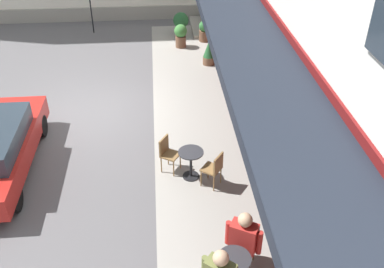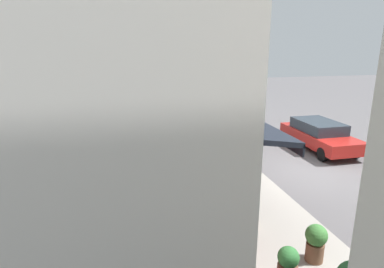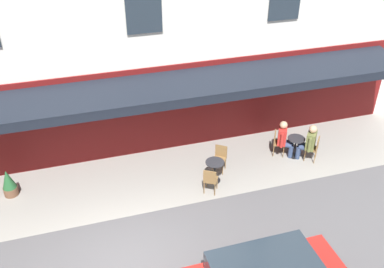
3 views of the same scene
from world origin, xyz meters
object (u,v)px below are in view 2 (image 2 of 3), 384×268
(cafe_chair_wicker_corner_left, at_px, (206,139))
(cafe_chair_wicker_under_awning, at_px, (198,123))
(seated_companion_in_red, at_px, (191,124))
(potted_plant_by_steps, at_px, (316,241))
(cafe_table_mid_terrace, at_px, (193,126))
(cafe_chair_wicker_by_window, at_px, (233,142))
(potted_plant_mid_terrace, at_px, (249,212))
(cafe_table_near_entrance, at_px, (219,142))
(parked_car_red, at_px, (319,134))
(potted_plant_entrance_right, at_px, (288,265))
(seated_patron_in_olive, at_px, (196,121))
(cafe_chair_wicker_kerbside, at_px, (190,128))

(cafe_chair_wicker_corner_left, relative_size, cafe_chair_wicker_under_awning, 1.00)
(cafe_chair_wicker_under_awning, height_order, seated_companion_in_red, seated_companion_in_red)
(potted_plant_by_steps, bearing_deg, cafe_table_mid_terrace, -178.73)
(cafe_table_mid_terrace, bearing_deg, cafe_chair_wicker_under_awning, 140.69)
(cafe_chair_wicker_by_window, xyz_separation_m, potted_plant_by_steps, (7.59, -0.79, -0.06))
(cafe_chair_wicker_by_window, distance_m, potted_plant_mid_terrace, 6.18)
(cafe_chair_wicker_by_window, xyz_separation_m, cafe_table_mid_terrace, (-3.49, -1.04, -0.06))
(cafe_table_near_entrance, height_order, cafe_chair_wicker_by_window, cafe_chair_wicker_by_window)
(cafe_table_mid_terrace, height_order, potted_plant_by_steps, potted_plant_by_steps)
(cafe_chair_wicker_corner_left, bearing_deg, parked_car_red, 79.40)
(potted_plant_entrance_right, bearing_deg, cafe_table_mid_terrace, 176.37)
(cafe_chair_wicker_corner_left, xyz_separation_m, potted_plant_mid_terrace, (6.65, -0.66, -0.10))
(cafe_table_near_entrance, bearing_deg, seated_patron_in_olive, -176.06)
(cafe_table_near_entrance, xyz_separation_m, potted_plant_mid_terrace, (6.28, -1.17, -0.04))
(potted_plant_mid_terrace, xyz_separation_m, parked_car_red, (-5.67, 5.89, 0.26))
(cafe_chair_wicker_under_awning, bearing_deg, cafe_table_near_entrance, 1.60)
(cafe_chair_wicker_corner_left, height_order, cafe_chair_wicker_kerbside, same)
(cafe_table_mid_terrace, distance_m, cafe_chair_wicker_kerbside, 0.63)
(potted_plant_mid_terrace, bearing_deg, cafe_table_near_entrance, 169.47)
(cafe_table_near_entrance, xyz_separation_m, parked_car_red, (0.61, 4.72, 0.22))
(cafe_chair_wicker_kerbside, bearing_deg, cafe_chair_wicker_by_window, 24.65)
(parked_car_red, bearing_deg, cafe_chair_wicker_kerbside, -120.13)
(cafe_chair_wicker_kerbside, distance_m, potted_plant_by_steps, 10.54)
(seated_companion_in_red, distance_m, potted_plant_entrance_right, 11.25)
(potted_plant_by_steps, bearing_deg, cafe_table_near_entrance, 178.15)
(cafe_table_mid_terrace, height_order, potted_plant_entrance_right, potted_plant_entrance_right)
(cafe_table_near_entrance, bearing_deg, potted_plant_entrance_right, -8.34)
(cafe_chair_wicker_kerbside, distance_m, parked_car_red, 6.40)
(cafe_chair_wicker_by_window, distance_m, seated_patron_in_olive, 3.89)
(cafe_table_mid_terrace, distance_m, potted_plant_entrance_right, 11.62)
(cafe_chair_wicker_by_window, distance_m, potted_plant_entrance_right, 8.31)
(potted_plant_entrance_right, relative_size, potted_plant_by_steps, 0.93)
(seated_patron_in_olive, relative_size, potted_plant_by_steps, 1.51)
(potted_plant_entrance_right, distance_m, potted_plant_by_steps, 1.11)
(seated_companion_in_red, bearing_deg, cafe_table_mid_terrace, 151.04)
(cafe_table_near_entrance, bearing_deg, potted_plant_by_steps, -1.85)
(cafe_chair_wicker_corner_left, height_order, seated_companion_in_red, seated_companion_in_red)
(cafe_table_near_entrance, relative_size, seated_patron_in_olive, 0.55)
(seated_companion_in_red, relative_size, potted_plant_by_steps, 1.50)
(cafe_chair_wicker_corner_left, bearing_deg, seated_patron_in_olive, 175.00)
(cafe_table_mid_terrace, xyz_separation_m, cafe_chair_wicker_under_awning, (-0.49, 0.40, 0.06))
(cafe_table_mid_terrace, relative_size, seated_patron_in_olive, 0.55)
(cafe_chair_wicker_under_awning, height_order, potted_plant_mid_terrace, potted_plant_mid_terrace)
(potted_plant_mid_terrace, distance_m, parked_car_red, 8.18)
(cafe_chair_wicker_under_awning, distance_m, parked_car_red, 6.43)
(cafe_chair_wicker_by_window, relative_size, cafe_chair_wicker_corner_left, 1.00)
(parked_car_red, bearing_deg, cafe_chair_wicker_under_awning, -131.40)
(cafe_table_near_entrance, distance_m, cafe_table_mid_terrace, 3.19)
(cafe_chair_wicker_by_window, bearing_deg, potted_plant_entrance_right, -12.35)
(cafe_table_mid_terrace, xyz_separation_m, seated_patron_in_olive, (-0.32, 0.26, 0.23))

